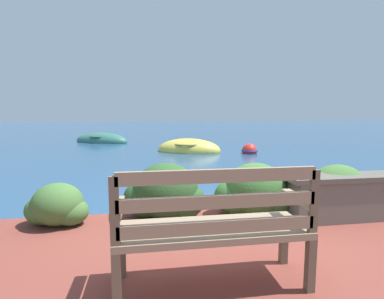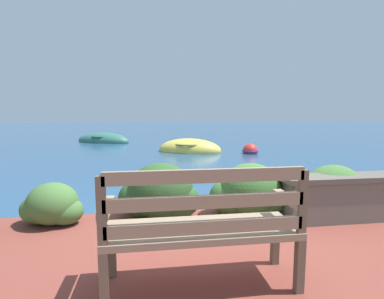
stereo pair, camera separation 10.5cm
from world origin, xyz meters
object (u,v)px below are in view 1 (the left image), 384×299
Objects in this scene: rowboat_mid at (102,141)px; rowboat_nearest at (189,150)px; park_bench at (214,225)px; mooring_buoy at (250,151)px.

rowboat_nearest is at bearing -18.71° from rowboat_mid.
park_bench reaches higher than rowboat_nearest.
rowboat_mid is (-2.60, 13.14, -0.63)m from park_bench.
park_bench reaches higher than mooring_buoy.
park_bench is 8.94m from mooring_buoy.
mooring_buoy is at bearing 69.88° from park_bench.
rowboat_mid is 7.61m from mooring_buoy.
rowboat_mid is at bearing 140.46° from mooring_buoy.
rowboat_nearest is 0.89× the size of rowboat_mid.
rowboat_mid is 5.08× the size of mooring_buoy.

